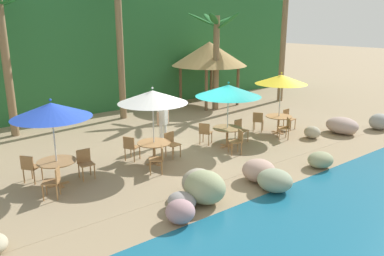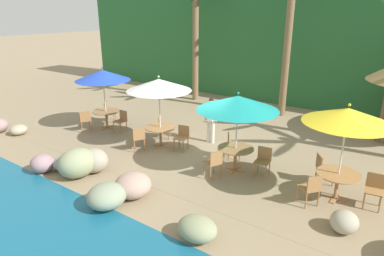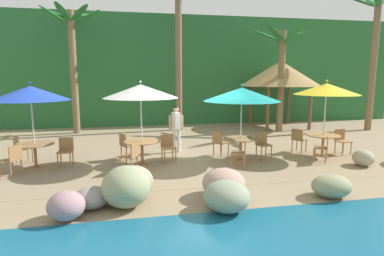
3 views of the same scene
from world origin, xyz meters
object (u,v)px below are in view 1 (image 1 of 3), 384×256
at_px(palm_tree_third, 216,46).
at_px(dining_table_white, 154,146).
at_px(dining_table_blue, 57,165).
at_px(chair_teal_inland, 205,132).
at_px(chair_yellow_inland, 258,120).
at_px(dining_table_teal, 227,131).
at_px(chair_yellow_seaward, 288,117).
at_px(chair_teal_left, 237,140).
at_px(umbrella_teal, 228,91).
at_px(chair_blue_left, 54,180).
at_px(chair_yellow_left, 285,127).
at_px(chair_teal_seaward, 240,129).
at_px(umbrella_white, 153,97).
at_px(palapa_hut, 209,54).
at_px(chair_blue_seaward, 85,161).
at_px(umbrella_yellow, 281,79).
at_px(dining_table_yellow, 279,119).
at_px(chair_white_inland, 131,146).
at_px(palm_tree_second, 119,21).
at_px(palm_tree_nearest, 3,38).
at_px(umbrella_blue, 51,110).
at_px(chair_white_left, 159,157).
at_px(palm_tree_fourth, 285,23).
at_px(waiter_in_white, 163,121).
at_px(chair_blue_inland, 30,167).
at_px(chair_white_seaward, 171,143).

bearing_deg(palm_tree_third, dining_table_white, -144.77).
relative_size(dining_table_blue, chair_teal_inland, 1.26).
bearing_deg(chair_yellow_inland, palm_tree_third, 72.06).
bearing_deg(dining_table_teal, chair_yellow_seaward, 2.95).
bearing_deg(chair_teal_left, umbrella_teal, 72.41).
bearing_deg(chair_blue_left, palm_tree_third, 27.63).
bearing_deg(chair_yellow_left, chair_teal_seaward, 152.37).
bearing_deg(umbrella_white, chair_teal_left, -18.85).
height_order(palm_tree_third, palapa_hut, palm_tree_third).
xyz_separation_m(chair_blue_seaward, chair_yellow_inland, (7.82, 0.23, 0.00)).
distance_m(dining_table_blue, chair_blue_left, 0.86).
height_order(chair_teal_inland, palapa_hut, palapa_hut).
distance_m(dining_table_white, chair_teal_seaward, 3.97).
xyz_separation_m(chair_blue_seaward, chair_teal_left, (5.16, -1.26, 0.00)).
relative_size(umbrella_yellow, dining_table_yellow, 2.36).
relative_size(dining_table_blue, chair_blue_left, 1.26).
xyz_separation_m(chair_white_inland, palm_tree_second, (2.64, 5.51, 4.09)).
relative_size(chair_teal_inland, palm_tree_second, 0.12).
xyz_separation_m(dining_table_white, umbrella_yellow, (6.10, -0.15, 1.67)).
relative_size(dining_table_blue, palm_tree_nearest, 0.19).
bearing_deg(dining_table_white, umbrella_blue, 175.84).
xyz_separation_m(chair_white_inland, chair_white_left, (0.15, -1.49, 0.00)).
xyz_separation_m(chair_teal_seaward, palm_tree_fourth, (7.59, 4.31, 3.99)).
bearing_deg(palm_tree_fourth, umbrella_teal, -151.99).
distance_m(chair_blue_left, chair_yellow_inland, 9.09).
xyz_separation_m(umbrella_yellow, palapa_hut, (1.43, 6.27, 0.55)).
relative_size(palm_tree_nearest, palm_tree_fourth, 0.85).
xyz_separation_m(dining_table_blue, palapa_hut, (10.67, 5.90, 2.22)).
distance_m(chair_yellow_inland, palm_tree_second, 7.80).
height_order(chair_teal_inland, palm_tree_fourth, palm_tree_fourth).
xyz_separation_m(chair_yellow_left, palm_tree_fourth, (5.91, 5.19, 3.99)).
xyz_separation_m(umbrella_blue, waiter_in_white, (4.40, 1.15, -1.24)).
bearing_deg(palm_tree_nearest, chair_white_left, -70.51).
height_order(chair_yellow_inland, palm_tree_fourth, palm_tree_fourth).
relative_size(palm_tree_second, palm_tree_third, 1.41).
xyz_separation_m(palm_tree_fourth, waiter_in_white, (-10.30, -2.94, -3.52)).
bearing_deg(chair_blue_seaward, umbrella_blue, -176.88).
distance_m(chair_blue_inland, palm_tree_nearest, 6.50).
relative_size(chair_blue_seaward, chair_white_seaward, 1.00).
xyz_separation_m(chair_yellow_left, palm_tree_nearest, (-8.49, 7.17, 3.45)).
bearing_deg(dining_table_blue, chair_white_left, -19.93).
relative_size(dining_table_yellow, chair_yellow_seaward, 1.26).
xyz_separation_m(chair_yellow_seaward, chair_yellow_left, (-1.28, -0.90, 0.00)).
bearing_deg(umbrella_teal, chair_white_inland, 166.51).
bearing_deg(palm_tree_second, dining_table_white, -109.07).
distance_m(chair_yellow_seaward, palm_tree_second, 8.82).
bearing_deg(chair_blue_seaward, palm_tree_fourth, 16.28).
xyz_separation_m(umbrella_blue, umbrella_white, (3.13, -0.23, 0.04)).
bearing_deg(chair_white_left, dining_table_blue, 160.07).
height_order(dining_table_teal, chair_teal_inland, chair_teal_inland).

